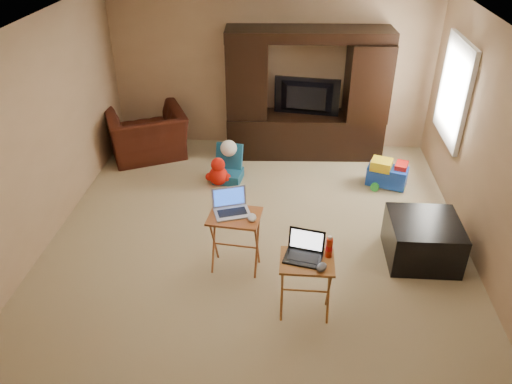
# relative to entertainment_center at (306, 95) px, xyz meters

# --- Properties ---
(floor) EXTENTS (5.50, 5.50, 0.00)m
(floor) POSITION_rel_entertainment_center_xyz_m (-0.56, -2.39, -0.99)
(floor) COLOR beige
(floor) RESTS_ON ground
(ceiling) EXTENTS (5.50, 5.50, 0.00)m
(ceiling) POSITION_rel_entertainment_center_xyz_m (-0.56, -2.39, 1.51)
(ceiling) COLOR silver
(ceiling) RESTS_ON ground
(wall_back) EXTENTS (5.00, 0.00, 5.00)m
(wall_back) POSITION_rel_entertainment_center_xyz_m (-0.56, 0.36, 0.26)
(wall_back) COLOR tan
(wall_back) RESTS_ON ground
(wall_front) EXTENTS (5.00, 0.00, 5.00)m
(wall_front) POSITION_rel_entertainment_center_xyz_m (-0.56, -5.14, 0.26)
(wall_front) COLOR tan
(wall_front) RESTS_ON ground
(wall_left) EXTENTS (0.00, 5.50, 5.50)m
(wall_left) POSITION_rel_entertainment_center_xyz_m (-3.06, -2.39, 0.26)
(wall_left) COLOR tan
(wall_left) RESTS_ON ground
(wall_right) EXTENTS (0.00, 5.50, 5.50)m
(wall_right) POSITION_rel_entertainment_center_xyz_m (1.94, -2.39, 0.26)
(wall_right) COLOR tan
(wall_right) RESTS_ON ground
(window_pane) EXTENTS (0.00, 1.20, 1.20)m
(window_pane) POSITION_rel_entertainment_center_xyz_m (1.92, -0.84, 0.41)
(window_pane) COLOR white
(window_pane) RESTS_ON ground
(window_frame) EXTENTS (0.06, 1.14, 1.34)m
(window_frame) POSITION_rel_entertainment_center_xyz_m (1.90, -0.84, 0.41)
(window_frame) COLOR white
(window_frame) RESTS_ON ground
(entertainment_center) EXTENTS (2.44, 0.75, 1.97)m
(entertainment_center) POSITION_rel_entertainment_center_xyz_m (0.00, 0.00, 0.00)
(entertainment_center) COLOR black
(entertainment_center) RESTS_ON floor
(television) EXTENTS (1.01, 0.26, 0.58)m
(television) POSITION_rel_entertainment_center_xyz_m (0.00, -0.04, -0.04)
(television) COLOR black
(television) RESTS_ON entertainment_center
(recliner) EXTENTS (1.47, 1.40, 0.75)m
(recliner) POSITION_rel_entertainment_center_xyz_m (-2.46, -0.29, -0.61)
(recliner) COLOR #40160D
(recliner) RESTS_ON floor
(child_rocker) EXTENTS (0.44, 0.49, 0.52)m
(child_rocker) POSITION_rel_entertainment_center_xyz_m (-1.09, -0.98, -0.73)
(child_rocker) COLOR #16557C
(child_rocker) RESTS_ON floor
(plush_toy) EXTENTS (0.38, 0.32, 0.42)m
(plush_toy) POSITION_rel_entertainment_center_xyz_m (-1.22, -1.10, -0.77)
(plush_toy) COLOR red
(plush_toy) RESTS_ON floor
(push_toy) EXTENTS (0.66, 0.56, 0.42)m
(push_toy) POSITION_rel_entertainment_center_xyz_m (1.18, -0.95, -0.78)
(push_toy) COLOR blue
(push_toy) RESTS_ON floor
(ottoman) EXTENTS (0.78, 0.78, 0.50)m
(ottoman) POSITION_rel_entertainment_center_xyz_m (1.34, -2.59, -0.74)
(ottoman) COLOR black
(ottoman) RESTS_ON floor
(tray_table_left) EXTENTS (0.59, 0.49, 0.71)m
(tray_table_left) POSITION_rel_entertainment_center_xyz_m (-0.76, -2.93, -0.63)
(tray_table_left) COLOR #AD5529
(tray_table_left) RESTS_ON floor
(tray_table_right) EXTENTS (0.52, 0.41, 0.67)m
(tray_table_right) POSITION_rel_entertainment_center_xyz_m (0.00, -3.58, -0.65)
(tray_table_right) COLOR #A56927
(tray_table_right) RESTS_ON floor
(laptop_left) EXTENTS (0.45, 0.41, 0.24)m
(laptop_left) POSITION_rel_entertainment_center_xyz_m (-0.79, -2.90, -0.16)
(laptop_left) COLOR #ACACB1
(laptop_left) RESTS_ON tray_table_left
(laptop_right) EXTENTS (0.40, 0.35, 0.24)m
(laptop_right) POSITION_rel_entertainment_center_xyz_m (-0.04, -3.56, -0.20)
(laptop_right) COLOR black
(laptop_right) RESTS_ON tray_table_right
(mouse_left) EXTENTS (0.10, 0.15, 0.06)m
(mouse_left) POSITION_rel_entertainment_center_xyz_m (-0.57, -3.00, -0.25)
(mouse_left) COLOR silver
(mouse_left) RESTS_ON tray_table_left
(mouse_right) EXTENTS (0.13, 0.16, 0.06)m
(mouse_right) POSITION_rel_entertainment_center_xyz_m (0.13, -3.70, -0.29)
(mouse_right) COLOR #46474C
(mouse_right) RESTS_ON tray_table_right
(water_bottle) EXTENTS (0.07, 0.07, 0.21)m
(water_bottle) POSITION_rel_entertainment_center_xyz_m (0.20, -3.50, -0.22)
(water_bottle) COLOR red
(water_bottle) RESTS_ON tray_table_right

